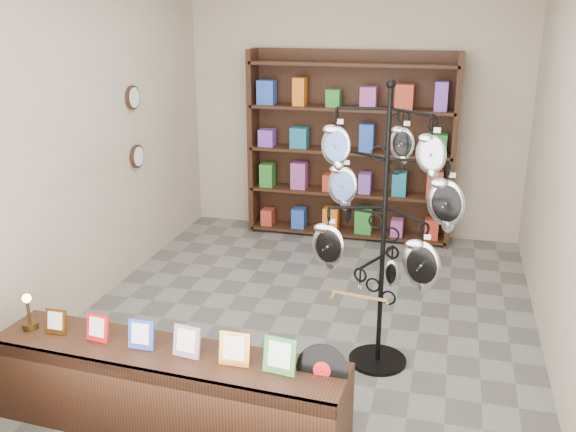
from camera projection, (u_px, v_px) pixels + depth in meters
name	position (u px, v px, depth m)	size (l,w,h in m)	color
ground	(305.00, 319.00, 5.75)	(5.00, 5.00, 0.00)	slate
room_envelope	(307.00, 113.00, 5.17)	(5.00, 5.00, 5.00)	beige
display_tree	(385.00, 208.00, 4.66)	(1.15, 1.11, 2.20)	black
front_shelf	(167.00, 391.00, 4.16)	(2.39, 0.62, 0.84)	black
back_shelving	(350.00, 152.00, 7.54)	(2.42, 0.36, 2.20)	black
wall_clocks	(135.00, 127.00, 6.49)	(0.03, 0.24, 0.84)	black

